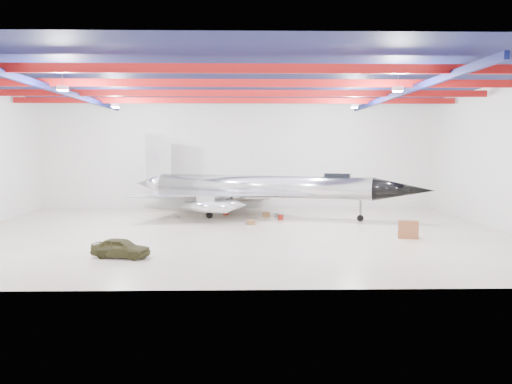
{
  "coord_description": "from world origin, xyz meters",
  "views": [
    {
      "loc": [
        0.85,
        -36.18,
        6.13
      ],
      "look_at": [
        1.64,
        2.0,
        2.78
      ],
      "focal_mm": 35.0,
      "sensor_mm": 36.0,
      "label": 1
    }
  ],
  "objects": [
    {
      "name": "parts_bin",
      "position": [
        2.69,
        8.24,
        0.22
      ],
      "size": [
        0.68,
        0.57,
        0.43
      ],
      "primitive_type": "cube",
      "rotation": [
        0.0,
        0.0,
        -0.14
      ],
      "color": "olive",
      "rests_on": "floor"
    },
    {
      "name": "ceiling_structure",
      "position": [
        0.0,
        0.0,
        10.32
      ],
      "size": [
        39.5,
        29.5,
        1.08
      ],
      "color": "maroon",
      "rests_on": "ceiling"
    },
    {
      "name": "tool_chest",
      "position": [
        3.86,
        6.35,
        0.22
      ],
      "size": [
        0.63,
        0.63,
        0.43
      ],
      "primitive_type": "cylinder",
      "rotation": [
        0.0,
        0.0,
        0.4
      ],
      "color": "maroon",
      "rests_on": "floor"
    },
    {
      "name": "oil_barrel",
      "position": [
        1.26,
        3.6,
        0.2
      ],
      "size": [
        0.69,
        0.61,
        0.41
      ],
      "primitive_type": "cube",
      "rotation": [
        0.0,
        0.0,
        0.28
      ],
      "color": "olive",
      "rests_on": "floor"
    },
    {
      "name": "crate_small",
      "position": [
        -5.17,
        7.29,
        0.12
      ],
      "size": [
        0.35,
        0.28,
        0.24
      ],
      "primitive_type": "cube",
      "rotation": [
        0.0,
        0.0,
        -0.04
      ],
      "color": "#59595B",
      "rests_on": "floor"
    },
    {
      "name": "engine_drum",
      "position": [
        1.04,
        3.86,
        0.2
      ],
      "size": [
        0.53,
        0.53,
        0.39
      ],
      "primitive_type": "cylinder",
      "rotation": [
        0.0,
        0.0,
        -0.25
      ],
      "color": "#59595B",
      "rests_on": "floor"
    },
    {
      "name": "jet_aircraft",
      "position": [
        2.13,
        8.27,
        2.46
      ],
      "size": [
        26.54,
        20.12,
        7.52
      ],
      "rotation": [
        0.0,
        0.0,
        -0.35
      ],
      "color": "silver",
      "rests_on": "floor"
    },
    {
      "name": "toolbox_red",
      "position": [
        -1.01,
        9.61,
        0.15
      ],
      "size": [
        0.52,
        0.46,
        0.3
      ],
      "primitive_type": "cube",
      "rotation": [
        0.0,
        0.0,
        -0.31
      ],
      "color": "maroon",
      "rests_on": "floor"
    },
    {
      "name": "wall_right",
      "position": [
        20.0,
        0.0,
        5.5
      ],
      "size": [
        0.0,
        30.0,
        30.0
      ],
      "primitive_type": "plane",
      "rotation": [
        1.57,
        0.0,
        -1.57
      ],
      "color": "silver",
      "rests_on": "floor"
    },
    {
      "name": "ceiling",
      "position": [
        0.0,
        0.0,
        11.0
      ],
      "size": [
        40.0,
        40.0,
        0.0
      ],
      "primitive_type": "plane",
      "rotation": [
        3.14,
        0.0,
        0.0
      ],
      "color": "#0A0F38",
      "rests_on": "wall_back"
    },
    {
      "name": "floor",
      "position": [
        0.0,
        0.0,
        0.0
      ],
      "size": [
        40.0,
        40.0,
        0.0
      ],
      "primitive_type": "plane",
      "color": "#BDAD96",
      "rests_on": "ground"
    },
    {
      "name": "spares_box",
      "position": [
        3.6,
        7.98,
        0.16
      ],
      "size": [
        0.43,
        0.43,
        0.32
      ],
      "primitive_type": "cylinder",
      "rotation": [
        0.0,
        0.0,
        -0.25
      ],
      "color": "#59595B",
      "rests_on": "floor"
    },
    {
      "name": "jeep",
      "position": [
        -6.19,
        -8.4,
        0.56
      ],
      "size": [
        3.51,
        2.03,
        1.12
      ],
      "primitive_type": "imported",
      "rotation": [
        0.0,
        0.0,
        1.34
      ],
      "color": "#3E3B1F",
      "rests_on": "floor"
    },
    {
      "name": "wall_back",
      "position": [
        0.0,
        15.0,
        5.5
      ],
      "size": [
        40.0,
        0.0,
        40.0
      ],
      "primitive_type": "plane",
      "rotation": [
        1.57,
        0.0,
        0.0
      ],
      "color": "silver",
      "rests_on": "floor"
    },
    {
      "name": "desk",
      "position": [
        11.93,
        -2.79,
        0.61
      ],
      "size": [
        1.47,
        1.01,
        1.23
      ],
      "primitive_type": "cube",
      "rotation": [
        0.0,
        0.0,
        -0.28
      ],
      "color": "brown",
      "rests_on": "floor"
    }
  ]
}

